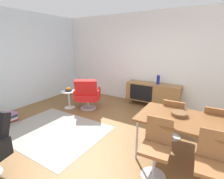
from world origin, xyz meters
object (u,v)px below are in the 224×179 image
Objects in this scene: dining_table at (190,122)px; dining_chair_back_left at (173,117)px; sideboard at (153,93)px; dining_chair_front_left at (156,146)px; vase_cobalt at (158,80)px; lounge_chair_red at (87,94)px; wooden_bowl_on_table at (179,114)px; dining_chair_front_right at (213,164)px; side_table_round at (69,97)px; magazine_stack at (8,118)px; fruit_bowl at (68,90)px; dining_chair_back_right at (214,126)px.

dining_chair_back_left is at bearing 121.83° from dining_table.
dining_chair_front_left reaches higher than sideboard.
dining_chair_front_left is at bearing -90.35° from dining_chair_back_left.
vase_cobalt is 2.12m from lounge_chair_red.
lounge_chair_red reaches higher than wooden_bowl_on_table.
side_table_round is at bearing 161.23° from dining_chair_front_right.
sideboard is 1.00× the size of dining_table.
wooden_bowl_on_table reaches higher than dining_table.
side_table_round is (-3.19, 0.64, -0.45)m from wooden_bowl_on_table.
dining_chair_front_right is at bearing -49.97° from wooden_bowl_on_table.
fruit_bowl is at bearing 69.64° from magazine_stack.
dining_chair_front_right is at bearing 3.30° from magazine_stack.
dining_chair_back_right is at bearing -0.00° from dining_chair_back_left.
side_table_round is (-3.02, 0.14, -0.15)m from dining_chair_back_left.
dining_table is at bearing -20.18° from wooden_bowl_on_table.
wooden_bowl_on_table is 3.90m from magazine_stack.
magazine_stack is at bearing -110.36° from fruit_bowl.
vase_cobalt is at bearing 133.47° from dining_chair_back_right.
dining_chair_front_right is 1.00× the size of dining_chair_front_left.
vase_cobalt is 2.80m from dining_chair_front_left.
vase_cobalt is at bearing 0.79° from sideboard.
vase_cobalt is 2.17m from dining_chair_back_right.
dining_chair_front_left is at bearing -122.33° from dining_table.
dining_table is at bearing -17.67° from lounge_chair_red.
sideboard is 1.87× the size of dining_chair_back_right.
lounge_chair_red is 4.73× the size of fruit_bowl.
dining_chair_back_left is at bearing 89.65° from dining_chair_front_left.
dining_table is 0.70m from dining_chair_back_left.
dining_chair_front_left is at bearing -105.67° from wooden_bowl_on_table.
dining_chair_front_left is 1.00× the size of dining_chair_back_right.
lounge_chair_red reaches higher than dining_chair_front_left.
wooden_bowl_on_table is 0.30× the size of dining_chair_back_right.
magazine_stack is (-2.80, -2.92, -0.73)m from vase_cobalt.
dining_chair_front_right is at bearing -0.00° from dining_chair_front_left.
sideboard is 3.98× the size of magazine_stack.
side_table_round is 1.62m from magazine_stack.
vase_cobalt reaches higher than sideboard.
sideboard is at bearing 33.74° from fruit_bowl.
sideboard is 6.08× the size of vase_cobalt.
vase_cobalt is 0.31× the size of dining_chair_front_left.
dining_chair_back_left is (0.77, -1.55, -0.38)m from vase_cobalt.
dining_table reaches higher than side_table_round.
dining_chair_back_left is 1.65× the size of side_table_round.
dining_chair_back_right reaches higher than side_table_round.
side_table_round is 1.29× the size of magazine_stack.
wooden_bowl_on_table is 1.30× the size of fruit_bowl.
magazine_stack is at bearing -176.06° from dining_chair_front_left.
lounge_chair_red is at bearing 56.86° from magazine_stack.
dining_chair_front_left reaches higher than wooden_bowl_on_table.
lounge_chair_red is at bearing 149.39° from dining_chair_front_left.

